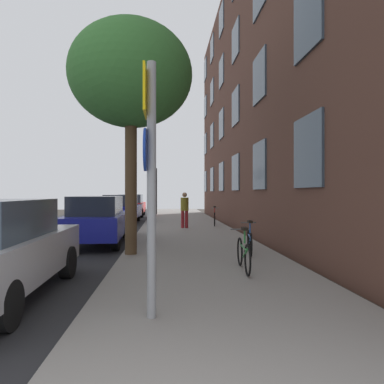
# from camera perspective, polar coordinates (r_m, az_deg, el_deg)

# --- Properties ---
(ground_plane) EXTENTS (41.80, 41.80, 0.00)m
(ground_plane) POSITION_cam_1_polar(r_m,az_deg,el_deg) (16.92, -13.07, -6.06)
(ground_plane) COLOR #332D28
(road_asphalt) EXTENTS (7.00, 38.00, 0.01)m
(road_asphalt) POSITION_cam_1_polar(r_m,az_deg,el_deg) (17.36, -19.97, -5.88)
(road_asphalt) COLOR #232326
(road_asphalt) RESTS_ON ground
(sidewalk) EXTENTS (4.20, 38.00, 0.12)m
(sidewalk) POSITION_cam_1_polar(r_m,az_deg,el_deg) (16.74, -1.08, -5.92)
(sidewalk) COLOR gray
(sidewalk) RESTS_ON ground
(building_facade) EXTENTS (0.56, 27.00, 13.32)m
(building_facade) POSITION_cam_1_polar(r_m,az_deg,el_deg) (17.23, 8.04, 16.49)
(building_facade) COLOR #513328
(building_facade) RESTS_ON ground
(sign_post) EXTENTS (0.16, 0.60, 3.33)m
(sign_post) POSITION_cam_1_polar(r_m,az_deg,el_deg) (4.58, -6.92, 3.81)
(sign_post) COLOR gray
(sign_post) RESTS_ON sidewalk
(traffic_light) EXTENTS (0.43, 0.24, 3.49)m
(traffic_light) POSITION_cam_1_polar(r_m,az_deg,el_deg) (26.58, -6.08, 1.51)
(traffic_light) COLOR black
(traffic_light) RESTS_ON sidewalk
(tree_near) EXTENTS (3.26, 3.26, 6.14)m
(tree_near) POSITION_cam_1_polar(r_m,az_deg,el_deg) (9.89, -9.92, 18.13)
(tree_near) COLOR #4C3823
(tree_near) RESTS_ON sidewalk
(bicycle_0) EXTENTS (0.42, 1.62, 0.92)m
(bicycle_0) POSITION_cam_1_polar(r_m,az_deg,el_deg) (7.46, 8.41, -9.90)
(bicycle_0) COLOR black
(bicycle_0) RESTS_ON sidewalk
(bicycle_1) EXTENTS (0.44, 1.55, 0.89)m
(bicycle_1) POSITION_cam_1_polar(r_m,az_deg,el_deg) (9.55, 9.38, -7.82)
(bicycle_1) COLOR black
(bicycle_1) RESTS_ON sidewalk
(bicycle_2) EXTENTS (0.43, 1.63, 0.97)m
(bicycle_2) POSITION_cam_1_polar(r_m,az_deg,el_deg) (17.49, 3.71, -4.23)
(bicycle_2) COLOR black
(bicycle_2) RESTS_ON sidewalk
(pedestrian_0) EXTENTS (0.48, 0.48, 1.64)m
(pedestrian_0) POSITION_cam_1_polar(r_m,az_deg,el_deg) (16.20, -1.22, -2.57)
(pedestrian_0) COLOR maroon
(pedestrian_0) RESTS_ON sidewalk
(car_1) EXTENTS (1.89, 4.49, 1.62)m
(car_1) POSITION_cam_1_polar(r_m,az_deg,el_deg) (12.23, -15.13, -4.36)
(car_1) COLOR navy
(car_1) RESTS_ON road_asphalt
(car_2) EXTENTS (2.03, 4.33, 1.62)m
(car_2) POSITION_cam_1_polar(r_m,az_deg,el_deg) (20.44, -11.46, -2.67)
(car_2) COLOR navy
(car_2) RESTS_ON road_asphalt
(car_3) EXTENTS (1.89, 3.93, 1.62)m
(car_3) POSITION_cam_1_polar(r_m,az_deg,el_deg) (26.10, -9.87, -2.13)
(car_3) COLOR red
(car_3) RESTS_ON road_asphalt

